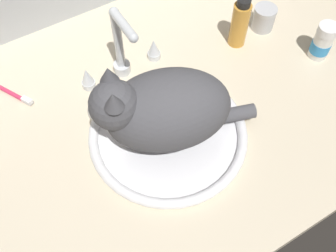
{
  "coord_description": "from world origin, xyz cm",
  "views": [
    {
      "loc": [
        -28.77,
        -45.25,
        77.32
      ],
      "look_at": [
        -5.64,
        -6.84,
        7.0
      ],
      "focal_mm": 42.46,
      "sensor_mm": 36.0,
      "label": 1
    }
  ],
  "objects_px": {
    "pill_bottle": "(322,42)",
    "metal_jar": "(264,18)",
    "amber_bottle": "(240,23)",
    "sink_basin": "(168,134)",
    "cat": "(160,110)",
    "faucet": "(121,52)",
    "toothbrush": "(5,90)"
  },
  "relations": [
    {
      "from": "faucet",
      "to": "toothbrush",
      "type": "relative_size",
      "value": 1.32
    },
    {
      "from": "pill_bottle",
      "to": "amber_bottle",
      "type": "xyz_separation_m",
      "value": [
        -0.15,
        0.14,
        0.02
      ]
    },
    {
      "from": "amber_bottle",
      "to": "metal_jar",
      "type": "relative_size",
      "value": 2.14
    },
    {
      "from": "cat",
      "to": "metal_jar",
      "type": "height_order",
      "value": "cat"
    },
    {
      "from": "faucet",
      "to": "metal_jar",
      "type": "bearing_deg",
      "value": -6.92
    },
    {
      "from": "amber_bottle",
      "to": "toothbrush",
      "type": "xyz_separation_m",
      "value": [
        -0.56,
        0.15,
        -0.06
      ]
    },
    {
      "from": "metal_jar",
      "to": "faucet",
      "type": "bearing_deg",
      "value": 173.08
    },
    {
      "from": "sink_basin",
      "to": "cat",
      "type": "xyz_separation_m",
      "value": [
        -0.02,
        0.01,
        0.1
      ]
    },
    {
      "from": "cat",
      "to": "metal_jar",
      "type": "bearing_deg",
      "value": 21.05
    },
    {
      "from": "sink_basin",
      "to": "toothbrush",
      "type": "relative_size",
      "value": 2.17
    },
    {
      "from": "toothbrush",
      "to": "pill_bottle",
      "type": "bearing_deg",
      "value": -22.51
    },
    {
      "from": "sink_basin",
      "to": "cat",
      "type": "distance_m",
      "value": 0.1
    },
    {
      "from": "faucet",
      "to": "amber_bottle",
      "type": "xyz_separation_m",
      "value": [
        0.29,
        -0.06,
        -0.01
      ]
    },
    {
      "from": "cat",
      "to": "sink_basin",
      "type": "bearing_deg",
      "value": -18.53
    },
    {
      "from": "sink_basin",
      "to": "metal_jar",
      "type": "distance_m",
      "value": 0.42
    },
    {
      "from": "cat",
      "to": "amber_bottle",
      "type": "bearing_deg",
      "value": 25.07
    },
    {
      "from": "sink_basin",
      "to": "faucet",
      "type": "bearing_deg",
      "value": 90.0
    },
    {
      "from": "sink_basin",
      "to": "faucet",
      "type": "height_order",
      "value": "faucet"
    },
    {
      "from": "sink_basin",
      "to": "metal_jar",
      "type": "xyz_separation_m",
      "value": [
        0.38,
        0.16,
        0.02
      ]
    },
    {
      "from": "sink_basin",
      "to": "toothbrush",
      "type": "height_order",
      "value": "sink_basin"
    },
    {
      "from": "amber_bottle",
      "to": "metal_jar",
      "type": "distance_m",
      "value": 0.1
    },
    {
      "from": "sink_basin",
      "to": "faucet",
      "type": "distance_m",
      "value": 0.22
    },
    {
      "from": "metal_jar",
      "to": "toothbrush",
      "type": "xyz_separation_m",
      "value": [
        -0.65,
        0.14,
        -0.03
      ]
    },
    {
      "from": "faucet",
      "to": "metal_jar",
      "type": "relative_size",
      "value": 3.29
    },
    {
      "from": "faucet",
      "to": "metal_jar",
      "type": "distance_m",
      "value": 0.39
    },
    {
      "from": "amber_bottle",
      "to": "pill_bottle",
      "type": "bearing_deg",
      "value": -43.75
    },
    {
      "from": "faucet",
      "to": "pill_bottle",
      "type": "xyz_separation_m",
      "value": [
        0.44,
        -0.2,
        -0.03
      ]
    },
    {
      "from": "metal_jar",
      "to": "toothbrush",
      "type": "relative_size",
      "value": 0.4
    },
    {
      "from": "faucet",
      "to": "sink_basin",
      "type": "bearing_deg",
      "value": -90.0
    },
    {
      "from": "cat",
      "to": "pill_bottle",
      "type": "distance_m",
      "value": 0.46
    },
    {
      "from": "cat",
      "to": "amber_bottle",
      "type": "distance_m",
      "value": 0.35
    },
    {
      "from": "pill_bottle",
      "to": "metal_jar",
      "type": "distance_m",
      "value": 0.16
    }
  ]
}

